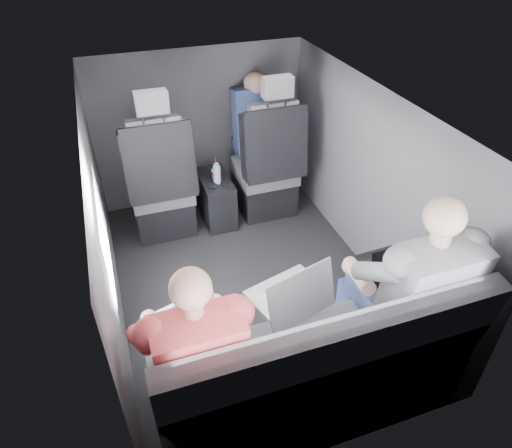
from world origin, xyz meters
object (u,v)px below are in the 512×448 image
object	(u,v)px
front_seat_right	(267,172)
soda_cup	(216,175)
water_bottle	(217,174)
laptop_silver	(292,294)
laptop_black	(385,264)
laptop_white	(187,317)
passenger_front_right	(255,122)
rear_bench	(313,374)
front_seat_left	(161,190)
passenger_rear_right	(407,289)
passenger_rear_left	(194,351)
center_console	(216,199)

from	to	relation	value
front_seat_right	soda_cup	xyz separation A→B (m)	(-0.45, -0.01, 0.06)
water_bottle	laptop_silver	world-z (taller)	laptop_silver
soda_cup	laptop_black	xyz separation A→B (m)	(0.56, -1.57, 0.17)
laptop_white	passenger_front_right	world-z (taller)	passenger_front_right
water_bottle	passenger_front_right	world-z (taller)	passenger_front_right
rear_bench	laptop_silver	bearing A→B (deg)	94.83
front_seat_left	water_bottle	size ratio (longest dim) A/B	7.31
passenger_rear_right	passenger_front_right	distance (m)	2.07
soda_cup	laptop_white	bearing A→B (deg)	-109.67
rear_bench	laptop_silver	xyz separation A→B (m)	(-0.02, 0.27, 0.33)
rear_bench	passenger_front_right	xyz separation A→B (m)	(0.43, 2.16, 0.44)
front_seat_left	laptop_white	bearing A→B (deg)	-94.17
passenger_rear_left	passenger_rear_right	size ratio (longest dim) A/B	0.94
passenger_rear_right	front_seat_left	bearing A→B (deg)	119.03
water_bottle	laptop_white	xyz separation A→B (m)	(-0.57, -1.57, 0.15)
laptop_silver	front_seat_right	bearing A→B (deg)	73.90
rear_bench	laptop_black	distance (m)	0.73
soda_cup	passenger_rear_right	xyz separation A→B (m)	(0.55, -1.79, 0.19)
rear_bench	center_console	bearing A→B (deg)	90.00
front_seat_right	water_bottle	xyz separation A→B (m)	(-0.45, -0.03, 0.08)
laptop_black	water_bottle	bearing A→B (deg)	109.97
laptop_black	front_seat_right	bearing A→B (deg)	94.20
soda_cup	laptop_black	bearing A→B (deg)	-70.20
soda_cup	laptop_black	distance (m)	1.68
center_console	passenger_rear_left	size ratio (longest dim) A/B	0.40
center_console	laptop_silver	xyz separation A→B (m)	(-0.02, -1.68, 0.44)
front_seat_left	front_seat_right	distance (m)	0.90
water_bottle	passenger_rear_left	world-z (taller)	passenger_rear_left
laptop_silver	passenger_front_right	world-z (taller)	passenger_front_right
rear_bench	front_seat_right	bearing A→B (deg)	76.69
water_bottle	front_seat_left	bearing A→B (deg)	175.83
laptop_white	laptop_black	bearing A→B (deg)	1.03
rear_bench	passenger_rear_right	world-z (taller)	passenger_rear_right
water_bottle	passenger_rear_right	xyz separation A→B (m)	(0.55, -1.77, 0.17)
center_console	laptop_black	world-z (taller)	laptop_black
rear_bench	water_bottle	size ratio (longest dim) A/B	9.25
front_seat_left	passenger_front_right	world-z (taller)	front_seat_left
soda_cup	laptop_black	size ratio (longest dim) A/B	0.72
water_bottle	laptop_black	world-z (taller)	laptop_black
passenger_rear_right	passenger_front_right	bearing A→B (deg)	93.32
water_bottle	soda_cup	bearing A→B (deg)	95.34
passenger_front_right	laptop_silver	bearing A→B (deg)	-103.53
water_bottle	laptop_white	bearing A→B (deg)	-109.96
passenger_rear_left	water_bottle	bearing A→B (deg)	71.84
laptop_silver	laptop_white	bearing A→B (deg)	176.41
laptop_silver	rear_bench	bearing A→B (deg)	-85.17
center_console	front_seat_right	bearing A→B (deg)	-5.07
front_seat_right	passenger_rear_right	bearing A→B (deg)	-86.73
front_seat_left	laptop_black	bearing A→B (deg)	-57.29
front_seat_right	laptop_white	distance (m)	1.91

